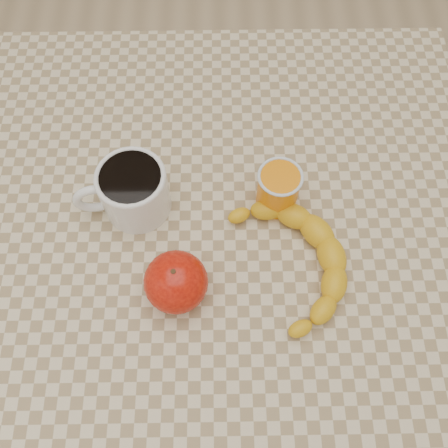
{
  "coord_description": "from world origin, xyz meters",
  "views": [
    {
      "loc": [
        -0.0,
        -0.31,
        1.41
      ],
      "look_at": [
        0.0,
        0.0,
        0.77
      ],
      "focal_mm": 40.0,
      "sensor_mm": 36.0,
      "label": 1
    }
  ],
  "objects_px": {
    "coffee_mug": "(132,190)",
    "banana": "(294,261)",
    "apple": "(176,282)",
    "table": "(224,253)",
    "orange_juice_glass": "(278,189)"
  },
  "relations": [
    {
      "from": "table",
      "to": "banana",
      "type": "height_order",
      "value": "banana"
    },
    {
      "from": "apple",
      "to": "banana",
      "type": "bearing_deg",
      "value": 12.38
    },
    {
      "from": "orange_juice_glass",
      "to": "banana",
      "type": "height_order",
      "value": "orange_juice_glass"
    },
    {
      "from": "table",
      "to": "coffee_mug",
      "type": "xyz_separation_m",
      "value": [
        -0.13,
        0.04,
        0.13
      ]
    },
    {
      "from": "table",
      "to": "coffee_mug",
      "type": "distance_m",
      "value": 0.19
    },
    {
      "from": "coffee_mug",
      "to": "banana",
      "type": "relative_size",
      "value": 0.52
    },
    {
      "from": "orange_juice_glass",
      "to": "apple",
      "type": "relative_size",
      "value": 0.74
    },
    {
      "from": "apple",
      "to": "banana",
      "type": "xyz_separation_m",
      "value": [
        0.16,
        0.04,
        -0.02
      ]
    },
    {
      "from": "coffee_mug",
      "to": "orange_juice_glass",
      "type": "distance_m",
      "value": 0.21
    },
    {
      "from": "apple",
      "to": "banana",
      "type": "relative_size",
      "value": 0.36
    },
    {
      "from": "apple",
      "to": "orange_juice_glass",
      "type": "bearing_deg",
      "value": 44.22
    },
    {
      "from": "apple",
      "to": "banana",
      "type": "height_order",
      "value": "apple"
    },
    {
      "from": "coffee_mug",
      "to": "orange_juice_glass",
      "type": "relative_size",
      "value": 1.94
    },
    {
      "from": "orange_juice_glass",
      "to": "banana",
      "type": "xyz_separation_m",
      "value": [
        0.02,
        -0.1,
        -0.02
      ]
    },
    {
      "from": "coffee_mug",
      "to": "apple",
      "type": "distance_m",
      "value": 0.15
    }
  ]
}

